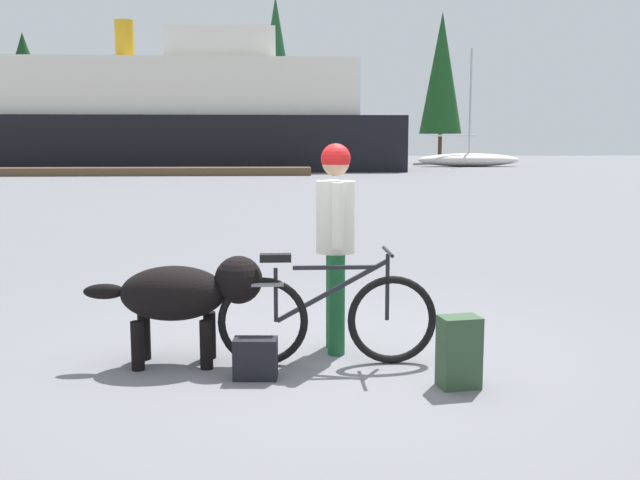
{
  "coord_description": "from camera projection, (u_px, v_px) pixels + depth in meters",
  "views": [
    {
      "loc": [
        -0.35,
        -5.68,
        1.74
      ],
      "look_at": [
        0.03,
        0.82,
        0.84
      ],
      "focal_mm": 40.54,
      "sensor_mm": 36.0,
      "label": 1
    }
  ],
  "objects": [
    {
      "name": "ground_plane",
      "position": [
        322.0,
        356.0,
        5.88
      ],
      "size": [
        160.0,
        160.0,
        0.0
      ],
      "primitive_type": "plane",
      "color": "slate"
    },
    {
      "name": "bicycle",
      "position": [
        326.0,
        317.0,
        5.61
      ],
      "size": [
        1.71,
        0.44,
        0.9
      ],
      "color": "black",
      "rests_on": "ground_plane"
    },
    {
      "name": "person_cyclist",
      "position": [
        336.0,
        228.0,
        5.9
      ],
      "size": [
        0.32,
        0.53,
        1.72
      ],
      "color": "#19592D",
      "rests_on": "ground_plane"
    },
    {
      "name": "dog",
      "position": [
        186.0,
        293.0,
        5.6
      ],
      "size": [
        1.38,
        0.5,
        0.85
      ],
      "color": "black",
      "rests_on": "ground_plane"
    },
    {
      "name": "backpack",
      "position": [
        459.0,
        352.0,
        5.11
      ],
      "size": [
        0.31,
        0.24,
        0.51
      ],
      "primitive_type": "cube",
      "rotation": [
        0.0,
        0.0,
        0.16
      ],
      "color": "#334C33",
      "rests_on": "ground_plane"
    },
    {
      "name": "handbag_pannier",
      "position": [
        255.0,
        358.0,
        5.3
      ],
      "size": [
        0.33,
        0.2,
        0.3
      ],
      "primitive_type": "cube",
      "rotation": [
        0.0,
        0.0,
        -0.07
      ],
      "color": "black",
      "rests_on": "ground_plane"
    },
    {
      "name": "dock_pier",
      "position": [
        129.0,
        171.0,
        36.86
      ],
      "size": [
        18.58,
        2.33,
        0.4
      ],
      "primitive_type": "cube",
      "color": "brown",
      "rests_on": "ground_plane"
    },
    {
      "name": "ferry_boat",
      "position": [
        182.0,
        118.0,
        43.25
      ],
      "size": [
        26.11,
        8.56,
        8.76
      ],
      "color": "black",
      "rests_on": "ground_plane"
    },
    {
      "name": "sailboat_moored",
      "position": [
        469.0,
        159.0,
        49.32
      ],
      "size": [
        7.02,
        1.97,
        7.91
      ],
      "color": "silver",
      "rests_on": "ground_plane"
    },
    {
      "name": "pine_tree_far_left",
      "position": [
        24.0,
        78.0,
        54.37
      ],
      "size": [
        4.26,
        4.26,
        9.8
      ],
      "color": "#4C331E",
      "rests_on": "ground_plane"
    },
    {
      "name": "pine_tree_center",
      "position": [
        276.0,
        61.0,
        56.84
      ],
      "size": [
        3.34,
        3.34,
        12.99
      ],
      "color": "#4C331E",
      "rests_on": "ground_plane"
    },
    {
      "name": "pine_tree_far_right",
      "position": [
        442.0,
        73.0,
        56.24
      ],
      "size": [
        3.3,
        3.3,
        11.66
      ],
      "color": "#4C331E",
      "rests_on": "ground_plane"
    }
  ]
}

